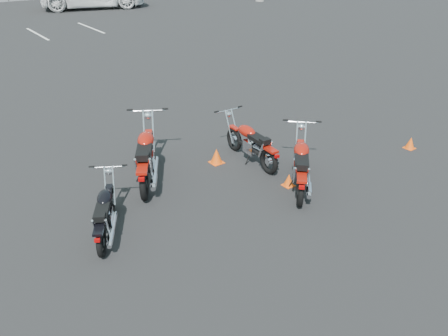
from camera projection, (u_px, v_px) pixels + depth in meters
ground at (234, 213)px, 8.31m from camera, size 120.00×120.00×0.00m
motorcycle_front_red at (147, 156)px, 9.22m from camera, size 1.69×2.29×1.19m
motorcycle_second_black at (106, 213)px, 7.57m from camera, size 1.24×1.73×0.90m
motorcycle_third_red at (251, 143)px, 10.01m from camera, size 0.79×2.05×1.00m
motorcycle_rear_red at (301, 165)px, 8.97m from camera, size 1.84×1.86×1.08m
training_cone_near at (289, 180)px, 9.16m from camera, size 0.23×0.23×0.27m
training_cone_far at (410, 143)px, 10.78m from camera, size 0.25×0.25×0.29m
training_cone_extra at (216, 156)px, 10.07m from camera, size 0.30×0.30×0.35m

